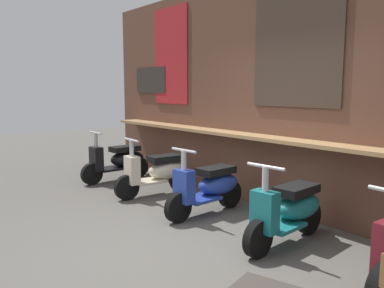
{
  "coord_description": "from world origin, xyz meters",
  "views": [
    {
      "loc": [
        3.3,
        -2.47,
        1.74
      ],
      "look_at": [
        -1.26,
        1.18,
        0.92
      ],
      "focal_mm": 36.83,
      "sensor_mm": 36.0,
      "label": 1
    }
  ],
  "objects_px": {
    "scooter_black": "(120,160)",
    "scooter_blue": "(210,186)",
    "scooter_teal": "(290,210)",
    "scooter_cream": "(159,172)"
  },
  "relations": [
    {
      "from": "scooter_black",
      "to": "scooter_blue",
      "type": "distance_m",
      "value": 2.62
    },
    {
      "from": "scooter_black",
      "to": "scooter_cream",
      "type": "distance_m",
      "value": 1.34
    },
    {
      "from": "scooter_teal",
      "to": "scooter_black",
      "type": "bearing_deg",
      "value": -94.43
    },
    {
      "from": "scooter_cream",
      "to": "scooter_blue",
      "type": "bearing_deg",
      "value": 94.5
    },
    {
      "from": "scooter_teal",
      "to": "scooter_blue",
      "type": "bearing_deg",
      "value": -94.43
    },
    {
      "from": "scooter_black",
      "to": "scooter_blue",
      "type": "bearing_deg",
      "value": 88.92
    },
    {
      "from": "scooter_black",
      "to": "scooter_teal",
      "type": "distance_m",
      "value": 3.99
    },
    {
      "from": "scooter_cream",
      "to": "scooter_teal",
      "type": "height_order",
      "value": "same"
    },
    {
      "from": "scooter_black",
      "to": "scooter_teal",
      "type": "xyz_separation_m",
      "value": [
        3.99,
        -0.0,
        0.0
      ]
    },
    {
      "from": "scooter_black",
      "to": "scooter_blue",
      "type": "xyz_separation_m",
      "value": [
        2.62,
        -0.0,
        0.0
      ]
    }
  ]
}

